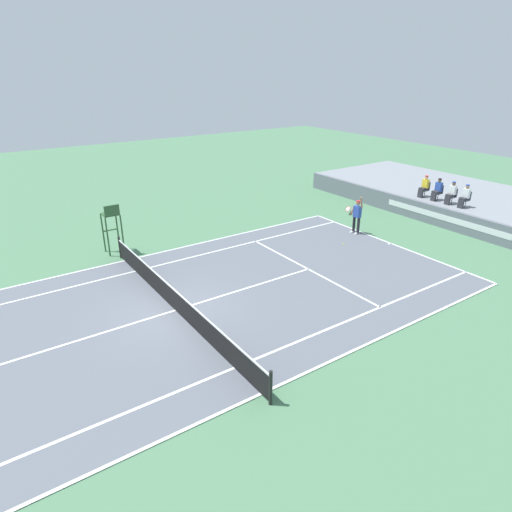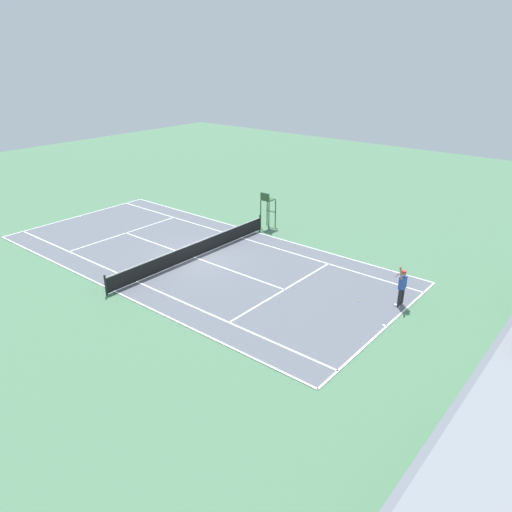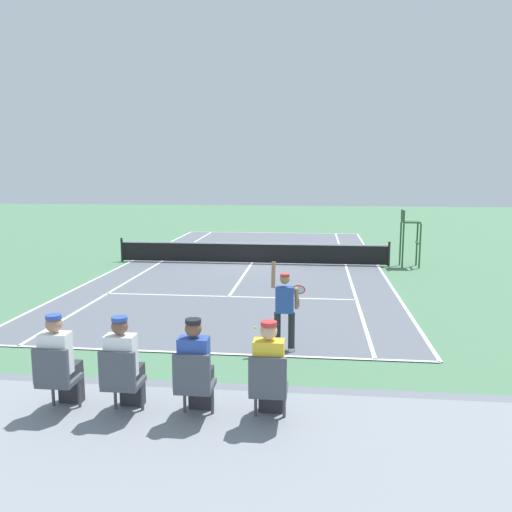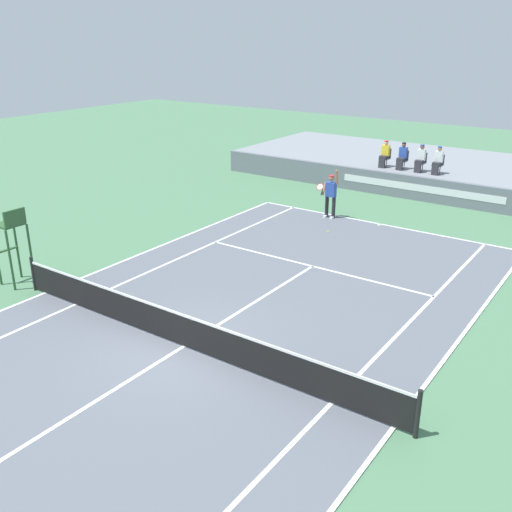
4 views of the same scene
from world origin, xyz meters
The scene contains 12 objects.
ground_plane centered at (0.00, 0.00, 0.00)m, with size 80.00×80.00×0.00m, color #4C7A56.
court centered at (0.00, 0.00, 0.01)m, with size 11.08×23.88×0.03m.
net centered at (0.00, 0.00, 0.52)m, with size 11.98×0.10×1.07m.
barrier_wall centered at (0.00, 16.26, 0.55)m, with size 21.62×0.25×1.10m.
bleacher_platform centered at (0.00, 20.31, 0.55)m, with size 21.62×7.88×1.10m, color gray.
spectator_seated_0 centered at (-2.24, 17.24, 1.71)m, with size 0.44×0.60×1.26m.
spectator_seated_1 centered at (-1.35, 17.24, 1.71)m, with size 0.44×0.60×1.26m.
spectator_seated_2 centered at (-0.46, 17.24, 1.71)m, with size 0.44×0.60×1.26m.
spectator_seated_3 centered at (0.37, 17.24, 1.71)m, with size 0.44×0.60×1.26m.
tennis_player centered at (-2.11, 11.52, 0.99)m, with size 0.76×0.62×2.08m.
tennis_ball centered at (-1.26, 9.82, 0.03)m, with size 0.07×0.07×0.07m, color #D1E533.
umpire_chair centered at (-6.74, 0.00, 1.56)m, with size 0.77×0.77×2.44m.
Camera 4 is at (8.67, -9.26, 7.32)m, focal length 40.73 mm.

